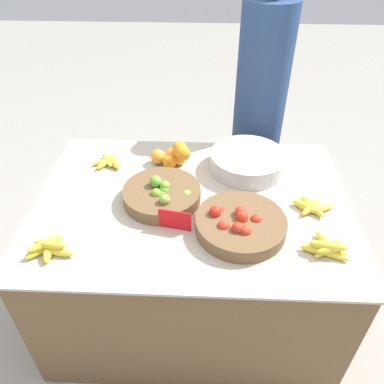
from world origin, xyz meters
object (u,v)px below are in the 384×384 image
(metal_bowl, at_px, (248,161))
(vendor_person, at_px, (258,120))
(price_sign, at_px, (175,220))
(lime_bowl, at_px, (162,195))
(tomato_basket, at_px, (240,224))

(metal_bowl, bearing_deg, vendor_person, 78.81)
(price_sign, xyz_separation_m, vendor_person, (0.43, 0.98, -0.05))
(lime_bowl, xyz_separation_m, metal_bowl, (0.40, 0.27, 0.01))
(tomato_basket, bearing_deg, metal_bowl, 82.17)
(tomato_basket, distance_m, price_sign, 0.27)
(lime_bowl, distance_m, price_sign, 0.19)
(tomato_basket, xyz_separation_m, metal_bowl, (0.06, 0.45, 0.01))
(lime_bowl, xyz_separation_m, vendor_person, (0.50, 0.80, -0.04))
(price_sign, bearing_deg, lime_bowl, 122.17)
(tomato_basket, xyz_separation_m, price_sign, (-0.27, -0.00, 0.01))
(vendor_person, bearing_deg, metal_bowl, -101.19)
(tomato_basket, relative_size, metal_bowl, 0.99)
(tomato_basket, height_order, vendor_person, vendor_person)
(metal_bowl, bearing_deg, lime_bowl, -145.79)
(metal_bowl, xyz_separation_m, price_sign, (-0.33, -0.45, 0.00))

